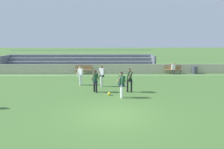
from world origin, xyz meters
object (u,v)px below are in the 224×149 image
at_px(player_dark_pressing_high, 95,79).
at_px(soccer_ball, 109,94).
at_px(spectator_seated, 173,68).
at_px(player_dark_trailing_run, 122,82).
at_px(bench_far_left, 84,69).
at_px(bleacher_stand, 80,62).
at_px(bench_near_wall_gap, 173,69).
at_px(player_white_wide_right, 80,74).
at_px(trash_bin, 195,70).
at_px(player_dark_dropping_back, 130,78).
at_px(player_white_wide_left, 102,74).

bearing_deg(player_dark_pressing_high, soccer_ball, -40.55).
height_order(spectator_seated, player_dark_trailing_run, player_dark_trailing_run).
relative_size(bench_far_left, player_dark_trailing_run, 1.06).
distance_m(bleacher_stand, bench_near_wall_gap, 10.81).
xyz_separation_m(player_dark_pressing_high, player_dark_trailing_run, (1.79, -1.48, 0.06)).
bearing_deg(player_white_wide_right, trash_bin, 25.98).
bearing_deg(bleacher_stand, bench_far_left, -73.28).
distance_m(player_white_wide_right, soccer_ball, 4.13).
height_order(bleacher_stand, player_dark_pressing_high, bleacher_stand).
bearing_deg(player_dark_dropping_back, bench_near_wall_gap, 55.66).
relative_size(bench_near_wall_gap, player_dark_trailing_run, 1.06).
xyz_separation_m(bleacher_stand, player_white_wide_left, (2.91, -8.81, 0.02)).
relative_size(bench_far_left, trash_bin, 2.29).
xyz_separation_m(bench_near_wall_gap, player_white_wide_right, (-9.35, -5.66, 0.41)).
height_order(trash_bin, spectator_seated, spectator_seated).
xyz_separation_m(bleacher_stand, spectator_seated, (10.49, -2.70, -0.31)).
distance_m(spectator_seated, player_dark_dropping_back, 9.72).
bearing_deg(bleacher_stand, player_dark_pressing_high, -76.84).
bearing_deg(bench_far_left, soccer_ball, -73.13).
bearing_deg(bench_far_left, bleacher_stand, 106.72).
height_order(player_dark_trailing_run, player_white_wide_right, player_dark_trailing_run).
distance_m(spectator_seated, player_dark_pressing_high, 11.30).
relative_size(bleacher_stand, trash_bin, 22.57).
distance_m(player_dark_dropping_back, player_white_wide_left, 2.78).
bearing_deg(bench_near_wall_gap, player_dark_trailing_run, -122.89).
height_order(player_dark_pressing_high, player_white_wide_left, player_white_wide_left).
relative_size(player_dark_dropping_back, player_dark_trailing_run, 1.01).
xyz_separation_m(player_dark_trailing_run, soccer_ball, (-0.80, 0.63, -0.90)).
bearing_deg(player_white_wide_left, player_dark_trailing_run, -67.57).
bearing_deg(bleacher_stand, player_dark_dropping_back, -65.14).
xyz_separation_m(bleacher_stand, bench_near_wall_gap, (10.49, -2.59, -0.46)).
height_order(bench_near_wall_gap, bench_far_left, same).
bearing_deg(soccer_ball, player_dark_trailing_run, -38.35).
distance_m(trash_bin, soccer_ball, 13.00).
xyz_separation_m(player_white_wide_right, soccer_ball, (2.35, -3.29, -0.85)).
distance_m(bench_near_wall_gap, player_dark_pressing_high, 11.38).
bearing_deg(player_white_wide_right, player_dark_pressing_high, -60.84).
bearing_deg(bench_near_wall_gap, player_dark_pressing_high, -134.61).
height_order(bench_near_wall_gap, player_dark_dropping_back, player_dark_dropping_back).
xyz_separation_m(trash_bin, player_dark_pressing_high, (-10.37, -8.16, 0.56)).
height_order(bleacher_stand, bench_far_left, bleacher_stand).
bearing_deg(soccer_ball, player_white_wide_left, 102.10).
bearing_deg(bleacher_stand, player_white_wide_left, -71.74).
bearing_deg(bleacher_stand, trash_bin, -11.12).
bearing_deg(bench_far_left, player_dark_pressing_high, -78.00).
xyz_separation_m(spectator_seated, player_dark_dropping_back, (-5.53, -7.99, 0.32)).
distance_m(bench_far_left, player_dark_dropping_back, 9.13).
relative_size(bench_near_wall_gap, trash_bin, 2.29).
height_order(bleacher_stand, trash_bin, bleacher_stand).
relative_size(player_white_wide_left, soccer_ball, 7.83).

